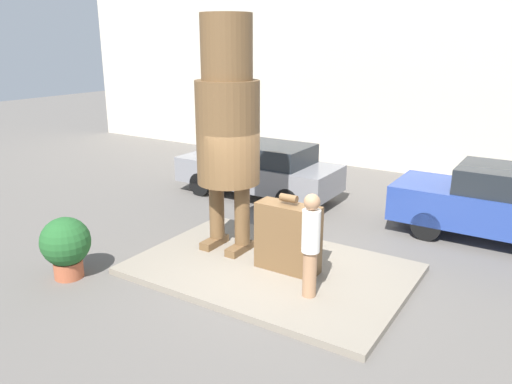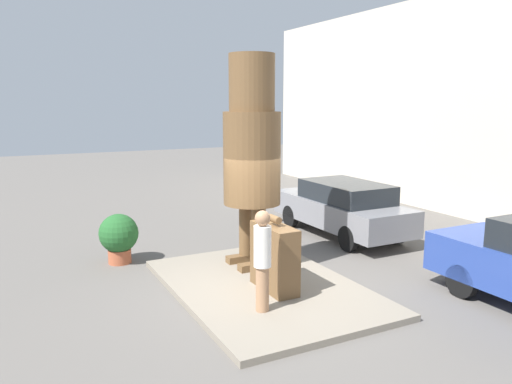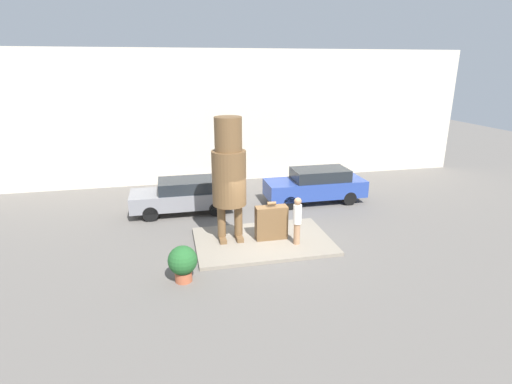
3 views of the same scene
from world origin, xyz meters
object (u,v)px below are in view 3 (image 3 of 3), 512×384
at_px(parked_car_grey, 184,195).
at_px(planter_pot, 183,262).
at_px(giant_suitcase, 271,222).
at_px(statue_figure, 229,170).
at_px(tourist, 297,219).
at_px(parked_car_blue, 316,185).

xyz_separation_m(parked_car_grey, planter_pot, (-0.33, -6.02, -0.16)).
bearing_deg(giant_suitcase, statue_figure, 169.52).
height_order(tourist, parked_car_grey, tourist).
distance_m(tourist, parked_car_blue, 5.17).
xyz_separation_m(statue_figure, giant_suitcase, (1.50, -0.28, -2.01)).
xyz_separation_m(giant_suitcase, planter_pot, (-3.34, -2.21, -0.11)).
relative_size(giant_suitcase, tourist, 0.82).
xyz_separation_m(statue_figure, planter_pot, (-1.84, -2.49, -2.12)).
relative_size(parked_car_grey, planter_pot, 3.91).
xyz_separation_m(statue_figure, parked_car_grey, (-1.51, 3.54, -1.96)).
distance_m(statue_figure, tourist, 2.98).
bearing_deg(parked_car_blue, tourist, 61.83).
xyz_separation_m(statue_figure, parked_car_blue, (4.71, 3.61, -1.91)).
bearing_deg(statue_figure, planter_pot, -126.49).
distance_m(giant_suitcase, planter_pot, 4.00).
relative_size(giant_suitcase, parked_car_blue, 0.31).
bearing_deg(parked_car_blue, parked_car_grey, 0.66).
xyz_separation_m(giant_suitcase, tourist, (0.78, -0.67, 0.33)).
bearing_deg(tourist, parked_car_blue, 61.83).
relative_size(tourist, planter_pot, 1.53).
bearing_deg(giant_suitcase, parked_car_grey, 128.25).
xyz_separation_m(statue_figure, tourist, (2.28, -0.94, -1.68)).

